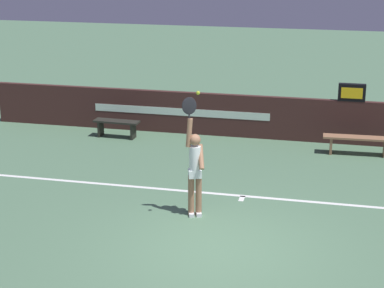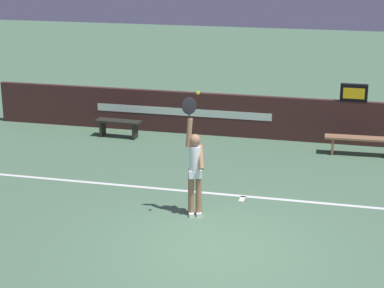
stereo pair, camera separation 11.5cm
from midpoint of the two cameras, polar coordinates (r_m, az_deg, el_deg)
ground_plane at (r=11.96m, az=2.59°, el=-9.01°), size 60.00×60.00×0.00m
court_lines at (r=11.83m, az=2.45°, el=-9.30°), size 12.24×5.68×0.00m
back_wall at (r=18.25m, az=6.88°, el=2.23°), size 16.01×0.17×1.18m
speed_display at (r=17.94m, az=13.85°, el=4.28°), size 0.70×0.18×0.46m
tennis_player at (r=12.98m, az=0.49°, el=-2.02°), size 0.48×0.40×2.41m
tennis_ball at (r=12.19m, az=0.77°, el=4.39°), size 0.07×0.07×0.07m
courtside_bench_near at (r=17.33m, az=14.35°, el=0.23°), size 1.76×0.43×0.47m
courtside_bench_far at (r=18.42m, az=-6.12°, el=1.65°), size 1.28×0.42×0.48m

